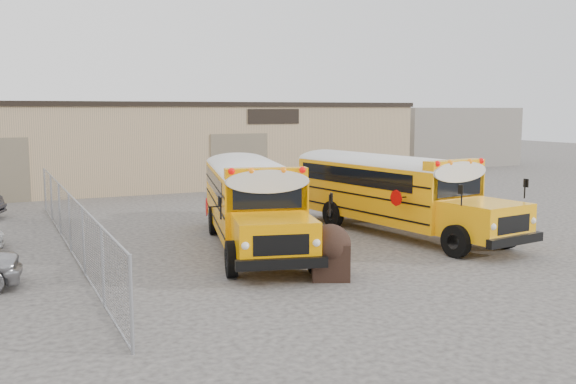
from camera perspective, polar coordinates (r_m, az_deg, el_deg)
name	(u,v)px	position (r m, az deg, el deg)	size (l,w,h in m)	color
ground	(293,253)	(19.27, 0.46, -5.47)	(120.00, 120.00, 0.00)	#363432
warehouse	(143,143)	(37.87, -12.75, 4.29)	(30.20, 10.20, 4.67)	#8F7858
chainlink_fence	(70,223)	(20.34, -18.81, -2.60)	(0.07, 18.07, 1.81)	#92949A
distant_building_right	(436,136)	(52.08, 13.02, 4.88)	(10.00, 8.00, 4.40)	gray
school_bus_left	(233,177)	(25.84, -4.94, 1.34)	(4.45, 9.62, 2.74)	#FF9D00
school_bus_right	(300,173)	(27.01, 1.07, 1.66)	(3.62, 9.66, 2.76)	#FFA80D
tarp_bundle	(331,251)	(16.31, 3.80, -5.25)	(1.21, 1.16, 1.41)	black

